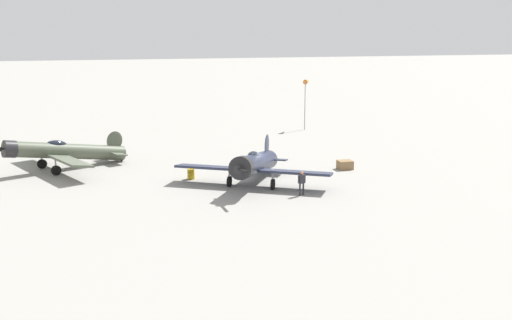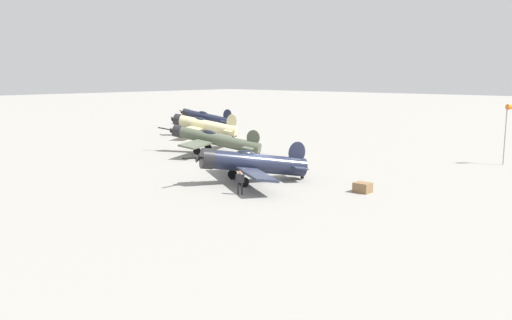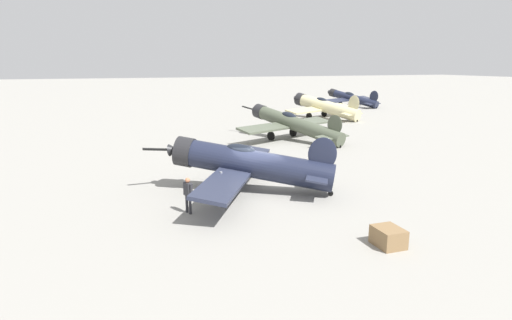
{
  "view_description": "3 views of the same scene",
  "coord_description": "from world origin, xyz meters",
  "px_view_note": "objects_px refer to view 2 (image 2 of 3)",
  "views": [
    {
      "loc": [
        -41.79,
        12.06,
        11.4
      ],
      "look_at": [
        0.0,
        0.0,
        1.8
      ],
      "focal_mm": 41.37,
      "sensor_mm": 36.0,
      "label": 1
    },
    {
      "loc": [
        -31.24,
        -27.9,
        8.58
      ],
      "look_at": [
        0.0,
        0.0,
        1.8
      ],
      "focal_mm": 36.96,
      "sensor_mm": 36.0,
      "label": 2
    },
    {
      "loc": [
        -7.69,
        -21.16,
        6.9
      ],
      "look_at": [
        0.0,
        0.0,
        1.8
      ],
      "focal_mm": 29.91,
      "sensor_mm": 36.0,
      "label": 3
    }
  ],
  "objects_px": {
    "airplane_mid_apron": "(213,139)",
    "airplane_outer_stand": "(205,117)",
    "ground_crew_mechanic": "(240,180)",
    "fuel_drum": "(238,166)",
    "airplane_foreground": "(250,163)",
    "airplane_far_line": "(203,125)",
    "equipment_crate": "(363,188)"
  },
  "relations": [
    {
      "from": "equipment_crate",
      "to": "fuel_drum",
      "type": "height_order",
      "value": "fuel_drum"
    },
    {
      "from": "airplane_foreground",
      "to": "airplane_outer_stand",
      "type": "relative_size",
      "value": 0.97
    },
    {
      "from": "airplane_foreground",
      "to": "ground_crew_mechanic",
      "type": "xyz_separation_m",
      "value": [
        -3.74,
        -2.4,
        -0.53
      ]
    },
    {
      "from": "airplane_far_line",
      "to": "ground_crew_mechanic",
      "type": "height_order",
      "value": "airplane_far_line"
    },
    {
      "from": "airplane_mid_apron",
      "to": "airplane_far_line",
      "type": "distance_m",
      "value": 16.65
    },
    {
      "from": "airplane_mid_apron",
      "to": "fuel_drum",
      "type": "relative_size",
      "value": 13.95
    },
    {
      "from": "airplane_far_line",
      "to": "equipment_crate",
      "type": "relative_size",
      "value": 9.68
    },
    {
      "from": "airplane_outer_stand",
      "to": "equipment_crate",
      "type": "distance_m",
      "value": 55.83
    },
    {
      "from": "airplane_mid_apron",
      "to": "airplane_outer_stand",
      "type": "bearing_deg",
      "value": -64.98
    },
    {
      "from": "airplane_far_line",
      "to": "fuel_drum",
      "type": "height_order",
      "value": "airplane_far_line"
    },
    {
      "from": "airplane_outer_stand",
      "to": "fuel_drum",
      "type": "xyz_separation_m",
      "value": [
        -28.32,
        -34.95,
        -0.98
      ]
    },
    {
      "from": "airplane_foreground",
      "to": "airplane_mid_apron",
      "type": "xyz_separation_m",
      "value": [
        9.16,
        13.95,
        -0.03
      ]
    },
    {
      "from": "airplane_far_line",
      "to": "ground_crew_mechanic",
      "type": "relative_size",
      "value": 6.75
    },
    {
      "from": "fuel_drum",
      "to": "ground_crew_mechanic",
      "type": "bearing_deg",
      "value": -135.49
    },
    {
      "from": "equipment_crate",
      "to": "ground_crew_mechanic",
      "type": "bearing_deg",
      "value": 136.02
    },
    {
      "from": "equipment_crate",
      "to": "fuel_drum",
      "type": "relative_size",
      "value": 1.49
    },
    {
      "from": "ground_crew_mechanic",
      "to": "airplane_mid_apron",
      "type": "bearing_deg",
      "value": -147.11
    },
    {
      "from": "ground_crew_mechanic",
      "to": "airplane_far_line",
      "type": "bearing_deg",
      "value": -147.33
    },
    {
      "from": "airplane_foreground",
      "to": "fuel_drum",
      "type": "xyz_separation_m",
      "value": [
        3.06,
        4.29,
        -1.17
      ]
    },
    {
      "from": "ground_crew_mechanic",
      "to": "fuel_drum",
      "type": "distance_m",
      "value": 9.56
    },
    {
      "from": "airplane_mid_apron",
      "to": "equipment_crate",
      "type": "height_order",
      "value": "airplane_mid_apron"
    },
    {
      "from": "ground_crew_mechanic",
      "to": "fuel_drum",
      "type": "height_order",
      "value": "ground_crew_mechanic"
    },
    {
      "from": "fuel_drum",
      "to": "airplane_mid_apron",
      "type": "bearing_deg",
      "value": 57.75
    },
    {
      "from": "airplane_mid_apron",
      "to": "airplane_outer_stand",
      "type": "height_order",
      "value": "airplane_mid_apron"
    },
    {
      "from": "airplane_foreground",
      "to": "airplane_far_line",
      "type": "relative_size",
      "value": 0.94
    },
    {
      "from": "airplane_foreground",
      "to": "airplane_far_line",
      "type": "distance_m",
      "value": 33.29
    },
    {
      "from": "equipment_crate",
      "to": "fuel_drum",
      "type": "bearing_deg",
      "value": 88.81
    },
    {
      "from": "airplane_outer_stand",
      "to": "fuel_drum",
      "type": "height_order",
      "value": "airplane_outer_stand"
    },
    {
      "from": "airplane_far_line",
      "to": "equipment_crate",
      "type": "bearing_deg",
      "value": 128.42
    },
    {
      "from": "fuel_drum",
      "to": "airplane_foreground",
      "type": "bearing_deg",
      "value": -125.55
    },
    {
      "from": "airplane_outer_stand",
      "to": "fuel_drum",
      "type": "relative_size",
      "value": 13.95
    },
    {
      "from": "airplane_foreground",
      "to": "airplane_outer_stand",
      "type": "height_order",
      "value": "airplane_foreground"
    }
  ]
}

